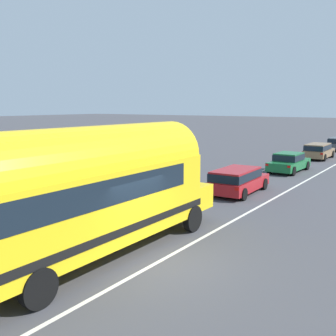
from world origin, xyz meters
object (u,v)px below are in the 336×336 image
car_lead (237,179)px  car_second (289,162)px  car_third (318,150)px  painted_bus (82,188)px

car_lead → car_second: (0.02, 8.71, -0.06)m
car_third → car_second: bearing=-89.9°
car_lead → car_second: size_ratio=1.01×
car_second → car_lead: bearing=-90.1°
car_lead → car_second: bearing=89.9°
painted_bus → car_lead: size_ratio=2.51×
painted_bus → car_second: 20.20m
car_lead → car_third: (-0.00, 17.00, -0.00)m
car_lead → car_third: bearing=90.0°
car_lead → car_third: size_ratio=1.04×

